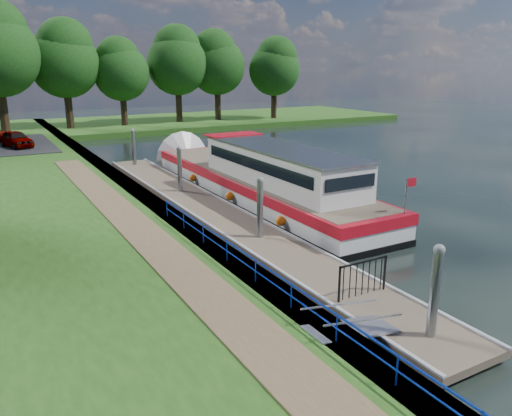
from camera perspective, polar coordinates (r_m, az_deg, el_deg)
ground at (r=14.79m, az=17.65°, el=-14.17°), size 160.00×160.00×0.00m
bank_edge at (r=25.45m, az=-11.92°, el=0.03°), size 1.10×90.00×0.78m
far_bank at (r=64.59m, az=-9.77°, el=9.63°), size 60.00×18.00×0.60m
footpath at (r=18.44m, az=-10.73°, el=-4.75°), size 1.60×40.00×0.05m
blue_fence at (r=14.65m, az=1.88°, el=-7.89°), size 0.04×18.04×0.72m
pontoon at (r=24.57m, az=-4.79°, el=-0.74°), size 2.50×30.00×0.56m
mooring_piles at (r=24.28m, az=-4.85°, el=1.73°), size 0.30×27.30×3.55m
gangway at (r=13.64m, az=10.82°, el=-13.35°), size 2.58×1.00×0.92m
gate_panel at (r=15.66m, az=12.13°, el=-7.29°), size 1.85×0.05×1.15m
barge at (r=28.21m, az=-0.47°, el=3.41°), size 4.36×21.15×4.78m
horizon_trees at (r=57.68m, az=-22.23°, el=15.59°), size 54.38×10.03×12.87m
car_a at (r=45.12m, az=-25.74°, el=7.13°), size 2.65×4.16×1.32m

